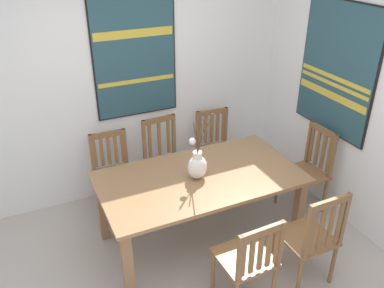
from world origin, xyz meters
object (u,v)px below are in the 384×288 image
object	(u,v)px
chair_1	(308,169)
chair_2	(216,147)
chair_0	(312,237)
chair_4	(113,171)
dining_table	(200,185)
painting_on_side_wall	(337,70)
centerpiece_vase	(197,165)
chair_5	(165,160)
painting_on_back_wall	(135,56)
chair_3	(249,259)

from	to	relation	value
chair_1	chair_2	xyz separation A→B (m)	(-0.67, 0.87, -0.01)
chair_0	chair_4	size ratio (longest dim) A/B	1.09
dining_table	chair_1	size ratio (longest dim) A/B	1.97
chair_0	painting_on_side_wall	distance (m)	1.69
centerpiece_vase	painting_on_side_wall	world-z (taller)	painting_on_side_wall
chair_1	centerpiece_vase	bearing A→B (deg)	-178.71
chair_2	chair_5	bearing A→B (deg)	-176.93
chair_2	chair_4	xyz separation A→B (m)	(-1.24, -0.00, -0.01)
chair_2	painting_on_side_wall	bearing A→B (deg)	-40.95
painting_on_back_wall	painting_on_side_wall	bearing A→B (deg)	-32.13
dining_table	chair_5	bearing A→B (deg)	91.45
dining_table	chair_4	xyz separation A→B (m)	(-0.60, 0.88, -0.18)
painting_on_side_wall	chair_1	bearing A→B (deg)	-161.84
centerpiece_vase	chair_0	world-z (taller)	centerpiece_vase
chair_1	painting_on_back_wall	distance (m)	2.20
chair_0	chair_2	distance (m)	1.75
chair_1	chair_4	xyz separation A→B (m)	(-1.91, 0.87, -0.02)
chair_5	chair_2	bearing A→B (deg)	3.07
chair_0	chair_1	xyz separation A→B (m)	(0.68, 0.88, -0.00)
chair_0	chair_3	size ratio (longest dim) A/B	1.10
centerpiece_vase	painting_on_back_wall	bearing A→B (deg)	97.22
chair_3	chair_5	world-z (taller)	chair_5
centerpiece_vase	chair_3	xyz separation A→B (m)	(0.05, -0.83, -0.42)
chair_3	chair_5	distance (m)	1.70
centerpiece_vase	chair_2	bearing A→B (deg)	53.23
chair_2	painting_on_back_wall	distance (m)	1.42
chair_0	chair_2	bearing A→B (deg)	89.40
centerpiece_vase	chair_2	distance (m)	1.20
chair_3	painting_on_back_wall	bearing A→B (deg)	95.77
chair_4	chair_1	bearing A→B (deg)	-24.43
chair_5	painting_on_side_wall	bearing A→B (deg)	-25.70
chair_3	chair_5	bearing A→B (deg)	91.30
painting_on_side_wall	chair_0	bearing A→B (deg)	-133.92
chair_4	painting_on_back_wall	bearing A→B (deg)	36.12
chair_1	painting_on_back_wall	world-z (taller)	painting_on_back_wall
dining_table	chair_5	size ratio (longest dim) A/B	1.96
dining_table	chair_4	distance (m)	1.08
centerpiece_vase	painting_on_side_wall	xyz separation A→B (m)	(1.58, 0.11, 0.64)
chair_2	chair_5	distance (m)	0.66
centerpiece_vase	chair_5	bearing A→B (deg)	89.01
dining_table	chair_0	world-z (taller)	chair_0
centerpiece_vase	chair_4	distance (m)	1.14
chair_3	chair_4	xyz separation A→B (m)	(-0.62, 1.73, 0.00)
chair_4	painting_on_side_wall	size ratio (longest dim) A/B	0.66
chair_2	painting_on_side_wall	size ratio (longest dim) A/B	0.69
dining_table	chair_4	world-z (taller)	chair_4
chair_2	chair_3	world-z (taller)	chair_2
chair_2	chair_5	size ratio (longest dim) A/B	0.96
chair_1	painting_on_back_wall	bearing A→B (deg)	141.87
centerpiece_vase	chair_4	xyz separation A→B (m)	(-0.57, 0.90, -0.42)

